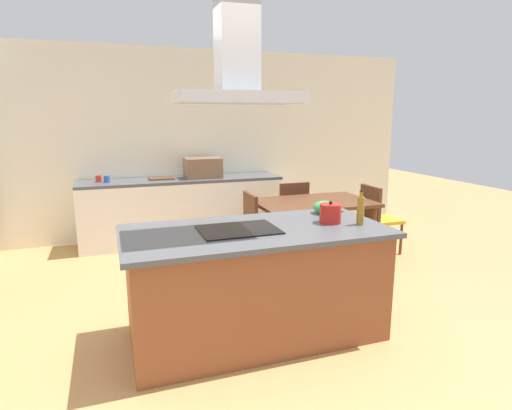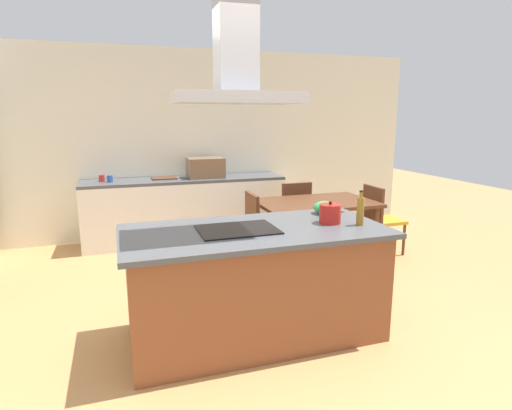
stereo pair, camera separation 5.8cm
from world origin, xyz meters
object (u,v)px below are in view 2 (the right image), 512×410
mixing_bowl (325,207)px  coffee_mug_blue (110,179)px  tea_kettle (330,214)px  chair_facing_back_wall (293,209)px  countertop_microwave (205,168)px  olive_oil_bottle (360,211)px  dining_table (315,208)px  chair_at_left_end (243,227)px  range_hood (236,67)px  coffee_mug_red (102,178)px  chair_at_right_end (379,215)px  cooktop (238,230)px  cutting_board (164,178)px

mixing_bowl → coffee_mug_blue: mixing_bowl is taller
tea_kettle → chair_facing_back_wall: tea_kettle is taller
countertop_microwave → olive_oil_bottle: bearing=-78.3°
olive_oil_bottle → dining_table: olive_oil_bottle is taller
mixing_bowl → coffee_mug_blue: size_ratio=2.30×
dining_table → chair_at_left_end: size_ratio=1.57×
coffee_mug_blue → range_hood: bearing=-71.7°
dining_table → tea_kettle: bearing=-112.3°
chair_at_left_end → range_hood: 2.25m
tea_kettle → countertop_microwave: 2.93m
coffee_mug_red → chair_at_right_end: bearing=-23.0°
tea_kettle → olive_oil_bottle: olive_oil_bottle is taller
cooktop → range_hood: (0.00, 0.00, 1.20)m
mixing_bowl → range_hood: size_ratio=0.23×
tea_kettle → chair_at_right_end: (1.54, 1.53, -0.47)m
coffee_mug_blue → chair_at_left_end: size_ratio=0.10×
cooktop → countertop_microwave: (0.35, 2.88, 0.13)m
cooktop → tea_kettle: 0.79m
coffee_mug_red → dining_table: 2.86m
mixing_bowl → cutting_board: (-1.13, 2.63, -0.05)m
coffee_mug_blue → chair_at_right_end: 3.57m
olive_oil_bottle → coffee_mug_red: size_ratio=3.14×
coffee_mug_blue → chair_facing_back_wall: (2.35, -0.69, -0.44)m
mixing_bowl → chair_at_right_end: (1.42, 1.21, -0.45)m
cooktop → dining_table: size_ratio=0.43×
chair_at_right_end → coffee_mug_red: bearing=157.0°
cutting_board → chair_at_right_end: cutting_board is taller
tea_kettle → range_hood: 1.37m
tea_kettle → olive_oil_bottle: bearing=-34.6°
tea_kettle → coffee_mug_red: (-1.83, 2.96, -0.03)m
chair_at_left_end → range_hood: bearing=-108.2°
olive_oil_bottle → chair_at_right_end: size_ratio=0.32×
tea_kettle → cutting_board: size_ratio=0.67×
cooktop → cutting_board: cutting_board is taller
mixing_bowl → chair_at_left_end: size_ratio=0.23×
cooktop → chair_at_left_end: size_ratio=0.67×
cutting_board → dining_table: (1.64, -1.43, -0.24)m
dining_table → range_hood: (-1.41, -1.50, 1.43)m
tea_kettle → chair_at_left_end: 1.62m
range_hood → cutting_board: bearing=94.4°
chair_at_right_end → dining_table: bearing=180.0°
chair_at_right_end → olive_oil_bottle: bearing=-129.0°
tea_kettle → chair_at_left_end: tea_kettle is taller
coffee_mug_red → range_hood: bearing=-70.4°
tea_kettle → range_hood: size_ratio=0.25×
dining_table → chair_at_left_end: (-0.92, 0.00, -0.16)m
cooktop → chair_at_left_end: 1.63m
olive_oil_bottle → dining_table: 1.75m
mixing_bowl → coffee_mug_blue: (-1.85, 2.56, -0.01)m
chair_facing_back_wall → chair_at_right_end: size_ratio=1.00×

